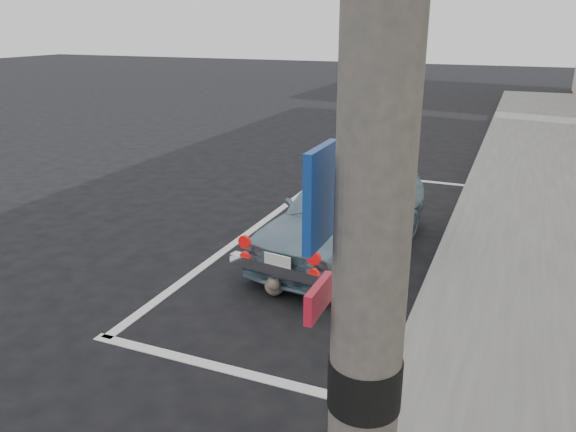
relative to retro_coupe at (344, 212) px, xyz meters
The scene contains 7 objects.
ground 2.61m from the retro_coupe, 103.67° to the right, with size 80.00×80.00×0.00m, color black.
sidewalk 2.69m from the retro_coupe, 10.38° to the right, with size 2.80×40.00×0.15m, color slate.
pline_rear 3.03m from the retro_coupe, 91.97° to the right, with size 3.00×0.12×0.01m, color silver.
pline_front 4.07m from the retro_coupe, 91.46° to the left, with size 3.00×0.12×0.01m, color silver.
pline_side 1.69m from the retro_coupe, 160.77° to the left, with size 0.12×7.00×0.01m, color silver.
retro_coupe is the anchor object (origin of this frame).
cat 1.57m from the retro_coupe, 103.63° to the right, with size 0.35×0.53×0.29m.
Camera 1 is at (2.58, -4.24, 2.92)m, focal length 35.00 mm.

